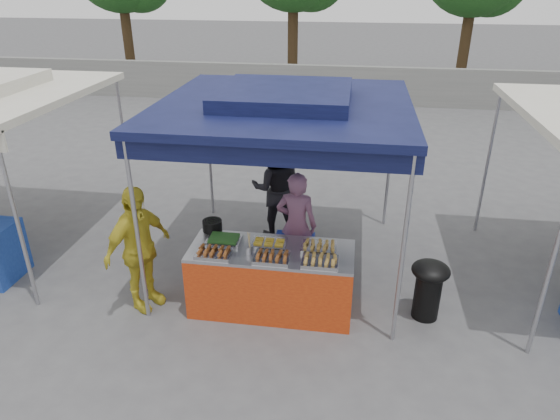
# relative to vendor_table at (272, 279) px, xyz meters

# --- Properties ---
(ground_plane) EXTENTS (80.00, 80.00, 0.00)m
(ground_plane) POSITION_rel_vendor_table_xyz_m (0.00, 0.10, -0.43)
(ground_plane) COLOR #4E4E50
(back_wall) EXTENTS (40.00, 0.25, 1.20)m
(back_wall) POSITION_rel_vendor_table_xyz_m (0.00, 11.10, 0.17)
(back_wall) COLOR slate
(back_wall) RESTS_ON ground_plane
(main_canopy) EXTENTS (3.20, 3.20, 2.57)m
(main_canopy) POSITION_rel_vendor_table_xyz_m (0.00, 1.07, 1.94)
(main_canopy) COLOR #A4A3AA
(main_canopy) RESTS_ON ground_plane
(vendor_table) EXTENTS (2.00, 0.80, 0.85)m
(vendor_table) POSITION_rel_vendor_table_xyz_m (0.00, 0.00, 0.00)
(vendor_table) COLOR #A9310F
(vendor_table) RESTS_ON ground_plane
(food_tray_fl) EXTENTS (0.42, 0.30, 0.07)m
(food_tray_fl) POSITION_rel_vendor_table_xyz_m (-0.65, -0.24, 0.46)
(food_tray_fl) COLOR #AEAEB3
(food_tray_fl) RESTS_ON vendor_table
(food_tray_fm) EXTENTS (0.42, 0.30, 0.07)m
(food_tray_fm) POSITION_rel_vendor_table_xyz_m (0.05, -0.24, 0.46)
(food_tray_fm) COLOR #AEAEB3
(food_tray_fm) RESTS_ON vendor_table
(food_tray_fr) EXTENTS (0.42, 0.30, 0.07)m
(food_tray_fr) POSITION_rel_vendor_table_xyz_m (0.61, -0.24, 0.46)
(food_tray_fr) COLOR #AEAEB3
(food_tray_fr) RESTS_ON vendor_table
(food_tray_bl) EXTENTS (0.42, 0.30, 0.07)m
(food_tray_bl) POSITION_rel_vendor_table_xyz_m (-0.61, 0.09, 0.46)
(food_tray_bl) COLOR #AEAEB3
(food_tray_bl) RESTS_ON vendor_table
(food_tray_bm) EXTENTS (0.42, 0.30, 0.07)m
(food_tray_bm) POSITION_rel_vendor_table_xyz_m (-0.04, 0.09, 0.46)
(food_tray_bm) COLOR #AEAEB3
(food_tray_bm) RESTS_ON vendor_table
(food_tray_br) EXTENTS (0.42, 0.30, 0.07)m
(food_tray_br) POSITION_rel_vendor_table_xyz_m (0.57, 0.09, 0.46)
(food_tray_br) COLOR #AEAEB3
(food_tray_br) RESTS_ON vendor_table
(cooking_pot) EXTENTS (0.25, 0.25, 0.15)m
(cooking_pot) POSITION_rel_vendor_table_xyz_m (-0.84, 0.37, 0.50)
(cooking_pot) COLOR black
(cooking_pot) RESTS_ON vendor_table
(skewer_cup) EXTENTS (0.07, 0.07, 0.09)m
(skewer_cup) POSITION_rel_vendor_table_xyz_m (-0.25, -0.14, 0.47)
(skewer_cup) COLOR #A4A3AA
(skewer_cup) RESTS_ON vendor_table
(wok_burner) EXTENTS (0.46, 0.46, 0.78)m
(wok_burner) POSITION_rel_vendor_table_xyz_m (1.92, 0.11, 0.03)
(wok_burner) COLOR black
(wok_burner) RESTS_ON ground_plane
(crate_left) EXTENTS (0.49, 0.35, 0.30)m
(crate_left) POSITION_rel_vendor_table_xyz_m (-0.52, 0.55, -0.28)
(crate_left) COLOR navy
(crate_left) RESTS_ON ground_plane
(crate_right) EXTENTS (0.54, 0.38, 0.33)m
(crate_right) POSITION_rel_vendor_table_xyz_m (0.20, 0.72, -0.26)
(crate_right) COLOR navy
(crate_right) RESTS_ON ground_plane
(crate_stacked) EXTENTS (0.53, 0.37, 0.32)m
(crate_stacked) POSITION_rel_vendor_table_xyz_m (0.20, 0.72, 0.06)
(crate_stacked) COLOR navy
(crate_stacked) RESTS_ON crate_right
(vendor_woman) EXTENTS (0.59, 0.42, 1.54)m
(vendor_woman) POSITION_rel_vendor_table_xyz_m (0.21, 0.83, 0.34)
(vendor_woman) COLOR #784C6B
(vendor_woman) RESTS_ON ground_plane
(helper_man) EXTENTS (0.85, 0.70, 1.64)m
(helper_man) POSITION_rel_vendor_table_xyz_m (-0.24, 1.94, 0.40)
(helper_man) COLOR black
(helper_man) RESTS_ON ground_plane
(customer_person) EXTENTS (0.80, 1.04, 1.65)m
(customer_person) POSITION_rel_vendor_table_xyz_m (-1.62, -0.19, 0.40)
(customer_person) COLOR gold
(customer_person) RESTS_ON ground_plane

